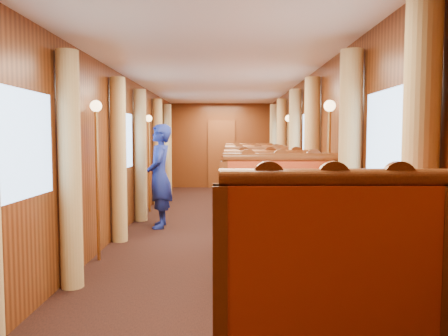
{
  "coord_description": "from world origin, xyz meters",
  "views": [
    {
      "loc": [
        0.18,
        -7.0,
        1.51
      ],
      "look_at": [
        0.13,
        -0.56,
        1.05
      ],
      "focal_mm": 35.0,
      "sensor_mm": 36.0,
      "label": 1
    }
  ],
  "objects_px": {
    "banquette_far_fwd": "(254,187)",
    "teapot_left": "(278,225)",
    "tea_tray": "(288,230)",
    "teapot_back": "(284,221)",
    "rose_vase_far": "(250,161)",
    "table_near": "(297,276)",
    "banquette_mid_fwd": "(269,215)",
    "steward": "(160,176)",
    "banquette_near_aft": "(282,240)",
    "fruit_plate": "(338,230)",
    "banquette_near_fwd": "(325,322)",
    "banquette_far_aft": "(249,178)",
    "table_mid": "(263,207)",
    "passenger": "(259,180)",
    "rose_vase_mid": "(263,173)",
    "teapot_right": "(302,224)",
    "banquette_mid_aft": "(258,196)",
    "table_far": "(251,184)"
  },
  "relations": [
    {
      "from": "banquette_far_fwd",
      "to": "teapot_left",
      "type": "xyz_separation_m",
      "value": [
        -0.17,
        -6.1,
        0.39
      ]
    },
    {
      "from": "tea_tray",
      "to": "teapot_back",
      "type": "xyz_separation_m",
      "value": [
        -0.02,
        0.09,
        0.06
      ]
    },
    {
      "from": "banquette_far_fwd",
      "to": "rose_vase_far",
      "type": "xyz_separation_m",
      "value": [
        -0.04,
        1.03,
        0.5
      ]
    },
    {
      "from": "table_near",
      "to": "teapot_back",
      "type": "relative_size",
      "value": 6.6
    },
    {
      "from": "banquette_mid_fwd",
      "to": "steward",
      "type": "distance_m",
      "value": 2.13
    },
    {
      "from": "banquette_near_aft",
      "to": "fruit_plate",
      "type": "distance_m",
      "value": 1.19
    },
    {
      "from": "banquette_near_fwd",
      "to": "banquette_near_aft",
      "type": "bearing_deg",
      "value": 90.0
    },
    {
      "from": "banquette_far_aft",
      "to": "rose_vase_far",
      "type": "xyz_separation_m",
      "value": [
        -0.04,
        -1.0,
        0.5
      ]
    },
    {
      "from": "banquette_near_fwd",
      "to": "banquette_far_fwd",
      "type": "relative_size",
      "value": 1.0
    },
    {
      "from": "banquette_near_fwd",
      "to": "steward",
      "type": "xyz_separation_m",
      "value": [
        -1.7,
        4.71,
        0.44
      ]
    },
    {
      "from": "banquette_far_fwd",
      "to": "banquette_near_fwd",
      "type": "bearing_deg",
      "value": -90.0
    },
    {
      "from": "table_mid",
      "to": "banquette_mid_fwd",
      "type": "height_order",
      "value": "banquette_mid_fwd"
    },
    {
      "from": "teapot_back",
      "to": "passenger",
      "type": "distance_m",
      "value": 4.21
    },
    {
      "from": "teapot_left",
      "to": "rose_vase_mid",
      "type": "xyz_separation_m",
      "value": [
        0.18,
        3.65,
        0.11
      ]
    },
    {
      "from": "rose_vase_mid",
      "to": "rose_vase_far",
      "type": "height_order",
      "value": "same"
    },
    {
      "from": "rose_vase_mid",
      "to": "steward",
      "type": "height_order",
      "value": "steward"
    },
    {
      "from": "banquette_near_fwd",
      "to": "passenger",
      "type": "xyz_separation_m",
      "value": [
        -0.0,
        5.29,
        0.32
      ]
    },
    {
      "from": "table_mid",
      "to": "teapot_right",
      "type": "height_order",
      "value": "teapot_right"
    },
    {
      "from": "banquette_near_fwd",
      "to": "banquette_far_aft",
      "type": "xyz_separation_m",
      "value": [
        0.0,
        9.03,
        0.0
      ]
    },
    {
      "from": "fruit_plate",
      "to": "teapot_left",
      "type": "bearing_deg",
      "value": -176.7
    },
    {
      "from": "tea_tray",
      "to": "rose_vase_mid",
      "type": "height_order",
      "value": "rose_vase_mid"
    },
    {
      "from": "table_mid",
      "to": "rose_vase_mid",
      "type": "relative_size",
      "value": 2.92
    },
    {
      "from": "banquette_mid_fwd",
      "to": "teapot_left",
      "type": "bearing_deg",
      "value": -93.83
    },
    {
      "from": "banquette_near_fwd",
      "to": "fruit_plate",
      "type": "height_order",
      "value": "banquette_near_fwd"
    },
    {
      "from": "banquette_mid_fwd",
      "to": "teapot_left",
      "type": "height_order",
      "value": "banquette_mid_fwd"
    },
    {
      "from": "banquette_far_aft",
      "to": "rose_vase_far",
      "type": "distance_m",
      "value": 1.12
    },
    {
      "from": "table_near",
      "to": "banquette_mid_fwd",
      "type": "height_order",
      "value": "banquette_mid_fwd"
    },
    {
      "from": "banquette_mid_aft",
      "to": "rose_vase_mid",
      "type": "height_order",
      "value": "banquette_mid_aft"
    },
    {
      "from": "table_near",
      "to": "steward",
      "type": "relative_size",
      "value": 0.61
    },
    {
      "from": "table_mid",
      "to": "banquette_far_aft",
      "type": "xyz_separation_m",
      "value": [
        0.0,
        4.51,
        0.05
      ]
    },
    {
      "from": "table_mid",
      "to": "fruit_plate",
      "type": "bearing_deg",
      "value": -85.09
    },
    {
      "from": "rose_vase_mid",
      "to": "teapot_back",
      "type": "bearing_deg",
      "value": -91.79
    },
    {
      "from": "steward",
      "to": "table_mid",
      "type": "bearing_deg",
      "value": 77.31
    },
    {
      "from": "tea_tray",
      "to": "rose_vase_far",
      "type": "distance_m",
      "value": 7.03
    },
    {
      "from": "banquette_far_fwd",
      "to": "teapot_back",
      "type": "xyz_separation_m",
      "value": [
        -0.1,
        -5.92,
        0.39
      ]
    },
    {
      "from": "banquette_near_aft",
      "to": "teapot_right",
      "type": "bearing_deg",
      "value": -88.99
    },
    {
      "from": "banquette_mid_aft",
      "to": "fruit_plate",
      "type": "relative_size",
      "value": 6.74
    },
    {
      "from": "banquette_far_aft",
      "to": "teapot_back",
      "type": "bearing_deg",
      "value": -90.72
    },
    {
      "from": "banquette_near_aft",
      "to": "banquette_far_fwd",
      "type": "relative_size",
      "value": 1.0
    },
    {
      "from": "teapot_back",
      "to": "passenger",
      "type": "xyz_separation_m",
      "value": [
        0.1,
        4.21,
        -0.07
      ]
    },
    {
      "from": "banquette_near_fwd",
      "to": "rose_vase_mid",
      "type": "distance_m",
      "value": 4.58
    },
    {
      "from": "table_near",
      "to": "table_far",
      "type": "distance_m",
      "value": 7.0
    },
    {
      "from": "banquette_near_aft",
      "to": "banquette_far_fwd",
      "type": "height_order",
      "value": "same"
    },
    {
      "from": "banquette_mid_fwd",
      "to": "rose_vase_far",
      "type": "xyz_separation_m",
      "value": [
        -0.04,
        4.53,
        0.5
      ]
    },
    {
      "from": "teapot_right",
      "to": "rose_vase_mid",
      "type": "bearing_deg",
      "value": 89.4
    },
    {
      "from": "banquette_far_fwd",
      "to": "steward",
      "type": "bearing_deg",
      "value": -126.56
    },
    {
      "from": "teapot_left",
      "to": "passenger",
      "type": "distance_m",
      "value": 4.39
    },
    {
      "from": "table_near",
      "to": "banquette_near_fwd",
      "type": "distance_m",
      "value": 1.02
    },
    {
      "from": "teapot_right",
      "to": "rose_vase_mid",
      "type": "distance_m",
      "value": 3.63
    },
    {
      "from": "teapot_back",
      "to": "steward",
      "type": "relative_size",
      "value": 0.09
    }
  ]
}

